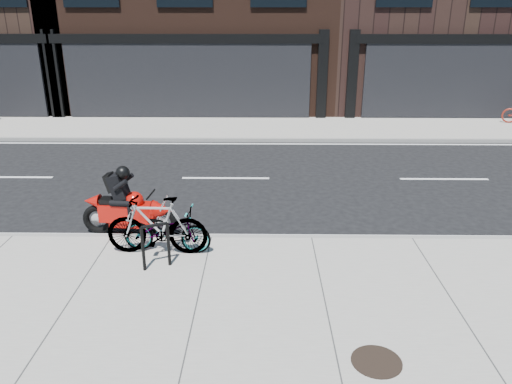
{
  "coord_description": "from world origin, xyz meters",
  "views": [
    {
      "loc": [
        1.01,
        -10.99,
        4.46
      ],
      "look_at": [
        0.88,
        -1.47,
        0.9
      ],
      "focal_mm": 35.0,
      "sensor_mm": 36.0,
      "label": 1
    }
  ],
  "objects_px": {
    "bicycle_front": "(167,230)",
    "manhole_cover": "(377,361)",
    "bicycle_rear": "(157,226)",
    "motorcycle": "(132,207)",
    "bike_rack": "(156,242)"
  },
  "relations": [
    {
      "from": "bike_rack",
      "to": "manhole_cover",
      "type": "height_order",
      "value": "bike_rack"
    },
    {
      "from": "bicycle_rear",
      "to": "motorcycle",
      "type": "height_order",
      "value": "motorcycle"
    },
    {
      "from": "bicycle_rear",
      "to": "manhole_cover",
      "type": "bearing_deg",
      "value": 50.42
    },
    {
      "from": "bike_rack",
      "to": "bicycle_front",
      "type": "bearing_deg",
      "value": 83.23
    },
    {
      "from": "bicycle_front",
      "to": "manhole_cover",
      "type": "distance_m",
      "value": 4.51
    },
    {
      "from": "bicycle_front",
      "to": "manhole_cover",
      "type": "bearing_deg",
      "value": -127.7
    },
    {
      "from": "bicycle_rear",
      "to": "motorcycle",
      "type": "relative_size",
      "value": 0.93
    },
    {
      "from": "bike_rack",
      "to": "bicycle_rear",
      "type": "distance_m",
      "value": 0.56
    },
    {
      "from": "bicycle_front",
      "to": "motorcycle",
      "type": "height_order",
      "value": "motorcycle"
    },
    {
      "from": "bicycle_rear",
      "to": "manhole_cover",
      "type": "xyz_separation_m",
      "value": [
        3.42,
        -3.0,
        -0.55
      ]
    },
    {
      "from": "bicycle_rear",
      "to": "motorcycle",
      "type": "bearing_deg",
      "value": -144.53
    },
    {
      "from": "motorcycle",
      "to": "bicycle_rear",
      "type": "bearing_deg",
      "value": -51.71
    },
    {
      "from": "bike_rack",
      "to": "manhole_cover",
      "type": "distance_m",
      "value": 4.17
    },
    {
      "from": "bike_rack",
      "to": "manhole_cover",
      "type": "bearing_deg",
      "value": -36.32
    },
    {
      "from": "bicycle_front",
      "to": "bicycle_rear",
      "type": "xyz_separation_m",
      "value": [
        -0.16,
        -0.09,
        0.12
      ]
    }
  ]
}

